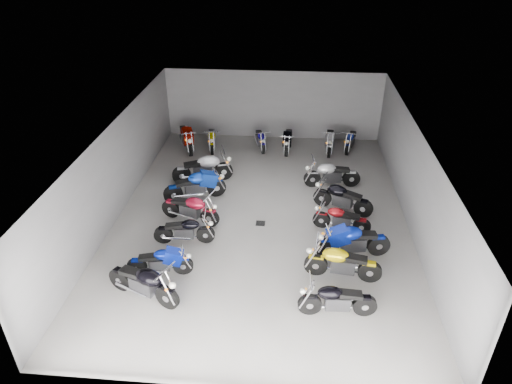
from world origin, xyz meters
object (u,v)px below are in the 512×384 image
Objects in this scene: motorcycle_left_c at (185,230)px; motorcycle_back_b at (212,139)px; motorcycle_right_e at (342,198)px; motorcycle_right_b at (342,263)px; motorcycle_right_a at (337,300)px; motorcycle_left_a at (144,283)px; motorcycle_right_c at (353,241)px; motorcycle_right_f at (331,174)px; motorcycle_right_d at (341,219)px; motorcycle_back_c at (260,139)px; motorcycle_back_f at (351,140)px; motorcycle_left_d at (191,208)px; motorcycle_back_d at (288,139)px; drain_grate at (260,223)px; motorcycle_left_e at (196,186)px; motorcycle_back_a at (186,137)px; motorcycle_left_b at (160,262)px; motorcycle_left_f at (203,168)px; motorcycle_back_e at (330,140)px.

motorcycle_left_c is 0.98× the size of motorcycle_back_b.
motorcycle_right_b is at bearing -161.10° from motorcycle_right_e.
motorcycle_left_a is at bearing 84.90° from motorcycle_right_a.
motorcycle_right_f is at bearing -5.04° from motorcycle_right_c.
motorcycle_right_a is at bearing -173.13° from motorcycle_right_d.
motorcycle_back_c is 4.08m from motorcycle_back_f.
motorcycle_left_a is at bearing 10.26° from motorcycle_left_d.
motorcycle_right_b is 1.01× the size of motorcycle_right_f.
motorcycle_left_a is at bearing 135.31° from motorcycle_right_f.
motorcycle_back_c is 1.26m from motorcycle_back_d.
motorcycle_left_e reaches higher than drain_grate.
motorcycle_back_a reaches higher than motorcycle_left_e.
motorcycle_left_b is at bearing -18.34° from motorcycle_left_c.
motorcycle_left_a is (-2.85, -3.89, 0.54)m from drain_grate.
motorcycle_left_e is 1.39m from motorcycle_left_f.
motorcycle_left_a is 5.31m from motorcycle_left_e.
motorcycle_right_f reaches higher than motorcycle_back_f.
motorcycle_left_c is 9.65m from motorcycle_back_f.
motorcycle_left_a reaches higher than motorcycle_left_b.
motorcycle_right_d is at bearing 43.47° from motorcycle_left_f.
motorcycle_back_a is 6.48m from motorcycle_back_e.
motorcycle_left_e reaches higher than motorcycle_left_b.
motorcycle_right_c is (5.76, 2.35, 0.00)m from motorcycle_left_a.
motorcycle_back_d is (3.15, 6.15, -0.02)m from motorcycle_left_d.
motorcycle_left_f reaches higher than motorcycle_back_e.
motorcycle_right_b reaches higher than motorcycle_right_d.
motorcycle_back_e is 1.16× the size of motorcycle_back_f.
motorcycle_right_e is 6.05m from motorcycle_back_c.
motorcycle_left_d is at bearing 177.67° from motorcycle_left_c.
motorcycle_back_d reaches higher than motorcycle_back_c.
motorcycle_left_e is (-2.50, 1.41, 0.55)m from drain_grate.
motorcycle_right_b is 9.22m from motorcycle_back_c.
motorcycle_right_c is at bearing 96.08° from motorcycle_back_e.
motorcycle_back_e is (2.65, 6.13, 0.51)m from drain_grate.
motorcycle_left_f is 1.18× the size of motorcycle_back_b.
motorcycle_left_e is (-0.19, 2.69, 0.09)m from motorcycle_left_c.
motorcycle_right_a is at bearing 53.37° from motorcycle_left_c.
motorcycle_left_f is 1.14× the size of motorcycle_right_e.
motorcycle_left_d is 6.50m from motorcycle_back_c.
motorcycle_back_d is 2.83m from motorcycle_back_f.
motorcycle_right_b is (5.37, 1.32, -0.02)m from motorcycle_left_a.
motorcycle_left_b is at bearing -167.76° from motorcycle_left_a.
motorcycle_back_f is (5.97, 6.43, -0.06)m from motorcycle_left_d.
motorcycle_left_d is 1.11× the size of motorcycle_right_d.
motorcycle_right_a is 0.93× the size of motorcycle_right_b.
motorcycle_right_e is at bearing 107.94° from motorcycle_back_c.
motorcycle_left_a is 6.70m from motorcycle_left_f.
motorcycle_left_a is 1.06× the size of motorcycle_right_a.
motorcycle_left_e is 7.25m from motorcycle_right_a.
drain_grate is 0.16× the size of motorcycle_left_c.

